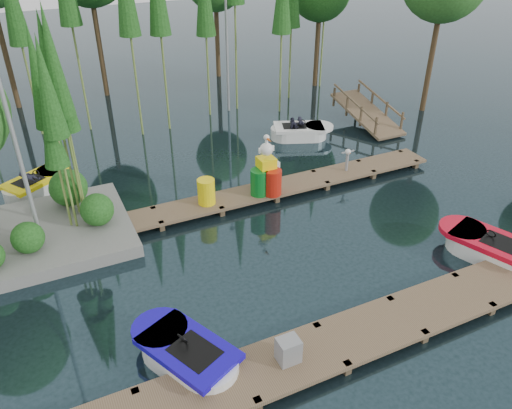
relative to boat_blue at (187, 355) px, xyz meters
name	(u,v)px	position (x,y,z in m)	size (l,w,h in m)	color
ground_plane	(248,248)	(3.05, 3.42, -0.27)	(90.00, 90.00, 0.00)	#1E3138
near_dock	(331,345)	(3.05, -1.08, -0.04)	(18.00, 1.50, 0.50)	brown
far_dock	(244,196)	(4.05, 5.92, -0.04)	(15.00, 1.20, 0.50)	brown
lamp_island	(7,113)	(-2.45, 5.92, 3.99)	(0.30, 0.30, 7.25)	gray
lamp_rear	(226,21)	(7.05, 14.42, 3.99)	(0.30, 0.30, 7.25)	gray
ramp	(367,113)	(12.05, 9.92, 0.31)	(1.50, 3.94, 1.49)	brown
boat_blue	(187,355)	(0.00, 0.00, 0.00)	(2.34, 3.09, 0.95)	white
boat_red	(490,249)	(9.15, 0.02, 0.01)	(2.25, 3.22, 0.99)	white
boat_yellow_far	(36,185)	(-2.30, 9.74, 0.00)	(2.80, 2.40, 1.29)	white
boat_white_far	(300,132)	(8.51, 9.90, 0.01)	(2.99, 2.15, 1.29)	white
utility_cabinet	(288,350)	(1.93, -1.08, 0.32)	(0.48, 0.40, 0.58)	gray
yellow_barrel	(206,192)	(2.70, 5.92, 0.46)	(0.58, 0.58, 0.87)	yellow
drum_cluster	(268,175)	(4.86, 5.76, 0.64)	(1.21, 1.11, 2.08)	#0B661D
seagull_post	(348,156)	(8.21, 5.92, 0.61)	(0.54, 0.29, 0.87)	gray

